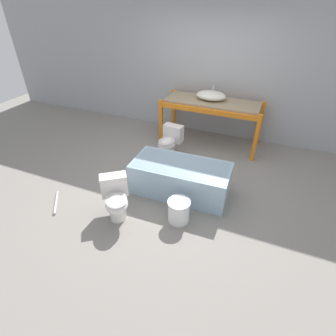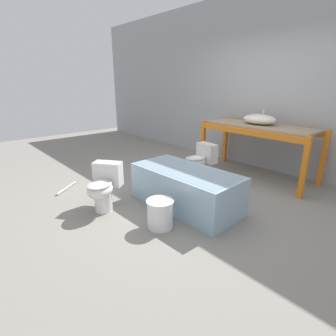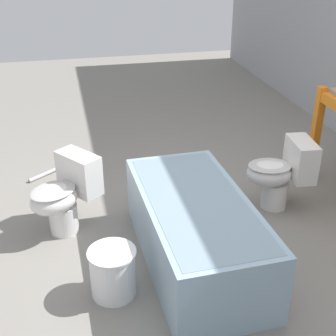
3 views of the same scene
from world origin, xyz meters
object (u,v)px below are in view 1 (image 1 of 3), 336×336
object	(u,v)px
bathtub_main	(181,176)
bucket_white	(179,211)
sink_basin	(211,96)
toilet_far	(169,142)
toilet_near	(116,199)

from	to	relation	value
bathtub_main	bucket_white	size ratio (longest dim) A/B	4.50
bucket_white	sink_basin	bearing A→B (deg)	96.28
toilet_far	sink_basin	bearing A→B (deg)	67.88
sink_basin	bathtub_main	world-z (taller)	sink_basin
bathtub_main	toilet_near	world-z (taller)	toilet_near
toilet_near	sink_basin	bearing A→B (deg)	41.76
sink_basin	toilet_near	world-z (taller)	sink_basin
bathtub_main	toilet_far	bearing A→B (deg)	120.09
toilet_near	toilet_far	distance (m)	1.80
bathtub_main	toilet_far	xyz separation A→B (m)	(-0.57, 0.91, 0.04)
bathtub_main	bucket_white	distance (m)	0.66
bathtub_main	toilet_far	world-z (taller)	toilet_far
sink_basin	toilet_far	world-z (taller)	sink_basin
sink_basin	bucket_white	distance (m)	2.60
sink_basin	toilet_far	bearing A→B (deg)	-118.59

